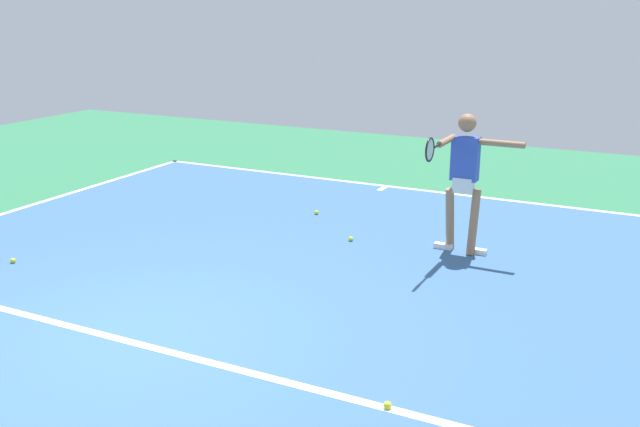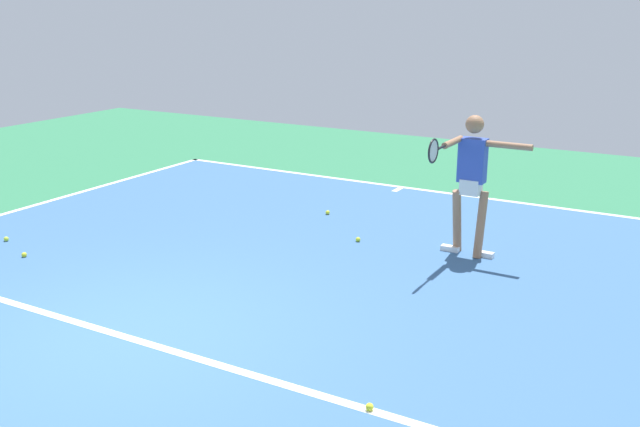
{
  "view_description": "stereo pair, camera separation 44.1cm",
  "coord_description": "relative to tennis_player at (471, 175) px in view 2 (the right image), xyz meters",
  "views": [
    {
      "loc": [
        -4.53,
        4.92,
        3.17
      ],
      "look_at": [
        -1.08,
        -1.99,
        0.9
      ],
      "focal_mm": 40.51,
      "sensor_mm": 36.0,
      "label": 1
    },
    {
      "loc": [
        -4.92,
        4.71,
        3.17
      ],
      "look_at": [
        -1.08,
        -1.99,
        0.9
      ],
      "focal_mm": 40.51,
      "sensor_mm": 36.0,
      "label": 2
    }
  ],
  "objects": [
    {
      "name": "court_line_centre_mark",
      "position": [
        2.17,
        -2.68,
        -1.06
      ],
      "size": [
        0.1,
        0.3,
        0.01
      ],
      "primitive_type": "cube",
      "color": "white",
      "rests_on": "ground_plane"
    },
    {
      "name": "court_line_baseline_near",
      "position": [
        2.17,
        -2.88,
        -1.06
      ],
      "size": [
        9.49,
        0.1,
        0.01
      ],
      "primitive_type": "cube",
      "color": "white",
      "rests_on": "ground_plane"
    },
    {
      "name": "tennis_ball_by_sideline",
      "position": [
        -0.55,
        3.99,
        -1.03
      ],
      "size": [
        0.07,
        0.07,
        0.07
      ],
      "primitive_type": "sphere",
      "color": "yellow",
      "rests_on": "ground_plane"
    },
    {
      "name": "court_surface",
      "position": [
        2.17,
        3.93,
        -1.06
      ],
      "size": [
        9.49,
        13.73,
        0.0
      ],
      "primitive_type": "cube",
      "color": "#38608E",
      "rests_on": "ground_plane"
    },
    {
      "name": "tennis_ball_near_player",
      "position": [
        2.48,
        -0.72,
        -1.03
      ],
      "size": [
        0.07,
        0.07,
        0.07
      ],
      "primitive_type": "sphere",
      "color": "yellow",
      "rests_on": "ground_plane"
    },
    {
      "name": "tennis_ball_centre_court",
      "position": [
        5.69,
        2.62,
        -1.03
      ],
      "size": [
        0.07,
        0.07,
        0.07
      ],
      "primitive_type": "sphere",
      "color": "#C6E53D",
      "rests_on": "ground_plane"
    },
    {
      "name": "ground_plane",
      "position": [
        2.17,
        3.93,
        -1.07
      ],
      "size": [
        23.39,
        23.39,
        0.0
      ],
      "primitive_type": "plane",
      "color": "#2D754C"
    },
    {
      "name": "tennis_ball_by_baseline",
      "position": [
        4.93,
        2.93,
        -1.03
      ],
      "size": [
        0.07,
        0.07,
        0.07
      ],
      "primitive_type": "sphere",
      "color": "yellow",
      "rests_on": "ground_plane"
    },
    {
      "name": "tennis_ball_near_service_line",
      "position": [
        1.47,
        0.22,
        -1.03
      ],
      "size": [
        0.07,
        0.07,
        0.07
      ],
      "primitive_type": "sphere",
      "color": "#CCE033",
      "rests_on": "ground_plane"
    },
    {
      "name": "tennis_player",
      "position": [
        0.0,
        0.0,
        0.0
      ],
      "size": [
        1.09,
        1.2,
        1.83
      ],
      "rotation": [
        0.0,
        0.0,
        -0.01
      ],
      "color": "#9E7051",
      "rests_on": "ground_plane"
    },
    {
      "name": "court_line_service",
      "position": [
        2.17,
        3.99,
        -1.06
      ],
      "size": [
        7.12,
        0.1,
        0.01
      ],
      "primitive_type": "cube",
      "color": "white",
      "rests_on": "ground_plane"
    }
  ]
}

